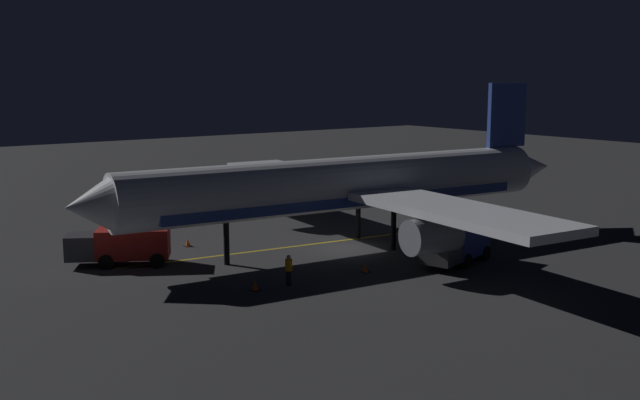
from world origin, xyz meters
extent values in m
cube|color=#303033|center=(0.00, 0.00, -0.10)|extent=(180.00, 180.00, 0.20)
cube|color=gold|center=(2.63, 4.00, 0.00)|extent=(2.91, 20.98, 0.01)
cylinder|color=white|center=(0.00, 0.00, 4.40)|extent=(6.51, 31.33, 3.53)
cube|color=#2D479E|center=(0.00, 0.00, 3.43)|extent=(5.88, 26.66, 0.64)
cone|color=white|center=(1.60, 16.55, 4.40)|extent=(3.72, 3.15, 3.46)
cone|color=white|center=(-1.65, -17.08, 4.40)|extent=(3.57, 4.53, 3.18)
cube|color=#2D479E|center=(-1.40, -14.50, 8.57)|extent=(0.70, 3.62, 4.80)
cube|color=white|center=(-9.62, -0.64, 3.87)|extent=(15.89, 6.27, 0.50)
cylinder|color=slate|center=(-8.73, 0.48, 2.47)|extent=(2.40, 3.39, 2.10)
cube|color=white|center=(9.32, -2.46, 3.87)|extent=(15.89, 6.27, 0.50)
cylinder|color=slate|center=(8.67, -1.19, 2.47)|extent=(2.40, 3.39, 2.10)
cylinder|color=black|center=(0.82, 8.52, 1.32)|extent=(0.39, 0.39, 2.63)
cylinder|color=black|center=(-2.36, -2.34, 1.32)|extent=(0.39, 0.39, 2.63)
cylinder|color=black|center=(1.86, -2.75, 1.32)|extent=(0.39, 0.39, 2.63)
cube|color=maroon|center=(4.23, 13.12, 1.35)|extent=(3.99, 4.80, 1.81)
cube|color=#38383D|center=(5.77, 15.77, 1.20)|extent=(2.63, 2.56, 1.50)
cylinder|color=black|center=(4.99, 14.43, 0.45)|extent=(2.45, 1.94, 0.90)
cylinder|color=black|center=(3.47, 11.81, 0.45)|extent=(2.45, 1.94, 0.90)
cube|color=navy|center=(-7.22, -3.68, 1.46)|extent=(3.05, 4.16, 2.01)
cube|color=#38383D|center=(-7.99, -1.03, 1.20)|extent=(2.41, 2.28, 1.50)
cylinder|color=black|center=(-7.58, -2.43, 0.45)|extent=(2.47, 1.50, 0.90)
cylinder|color=black|center=(-6.86, -4.94, 0.45)|extent=(2.47, 1.50, 0.90)
cylinder|color=black|center=(-5.28, 8.03, 0.42)|extent=(0.32, 0.32, 0.85)
cylinder|color=orange|center=(-5.28, 8.03, 1.18)|extent=(0.40, 0.40, 0.65)
sphere|color=tan|center=(-5.28, 8.03, 1.62)|extent=(0.24, 0.24, 0.24)
cone|color=#EA590F|center=(-5.00, 10.05, 0.28)|extent=(0.36, 0.36, 0.55)
cube|color=black|center=(-5.00, 10.05, 0.01)|extent=(0.50, 0.50, 0.03)
cone|color=#EA590F|center=(6.76, 8.23, 0.28)|extent=(0.36, 0.36, 0.55)
cube|color=black|center=(6.76, 8.23, 0.01)|extent=(0.50, 0.50, 0.03)
cone|color=#EA590F|center=(-5.66, 2.83, 0.28)|extent=(0.36, 0.36, 0.55)
cube|color=black|center=(-5.66, 2.83, 0.01)|extent=(0.50, 0.50, 0.03)
camera|label=1|loc=(-38.43, 30.25, 11.49)|focal=41.73mm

